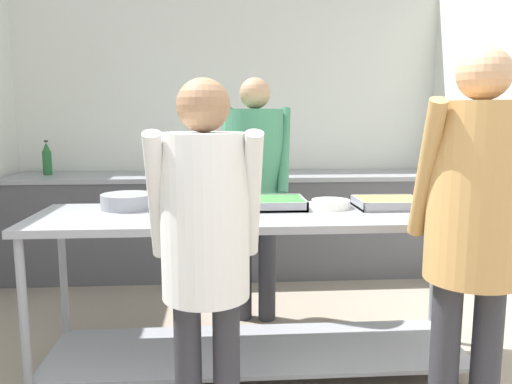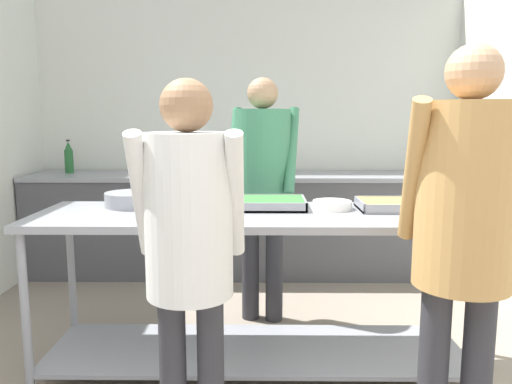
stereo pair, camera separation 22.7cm
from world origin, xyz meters
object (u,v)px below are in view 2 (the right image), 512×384
sauce_pan (131,199)px  serving_tray_vegetables (263,203)px  plate_stack (332,205)px  guest_serving_left (465,218)px  guest_serving_right (189,233)px  serving_tray_roast (391,205)px  cook_behind_counter (262,174)px  water_bottle (69,158)px  broccoli_bowl (194,200)px

sauce_pan → serving_tray_vegetables: bearing=-2.2°
plate_stack → sauce_pan: bearing=176.7°
guest_serving_left → plate_stack: bearing=113.4°
serving_tray_vegetables → guest_serving_right: bearing=-108.9°
plate_stack → serving_tray_roast: 0.33m
serving_tray_vegetables → cook_behind_counter: cook_behind_counter is taller
guest_serving_left → water_bottle: bearing=134.0°
broccoli_bowl → water_bottle: 2.21m
broccoli_bowl → guest_serving_right: 0.89m
broccoli_bowl → guest_serving_left: bearing=-38.5°
broccoli_bowl → water_bottle: bearing=128.9°
guest_serving_left → serving_tray_roast: bearing=93.4°
guest_serving_right → water_bottle: (-1.48, 2.60, 0.09)m
broccoli_bowl → cook_behind_counter: bearing=54.9°
sauce_pan → guest_serving_right: size_ratio=0.28×
serving_tray_vegetables → serving_tray_roast: size_ratio=1.32×
sauce_pan → serving_tray_roast: bearing=-3.0°
broccoli_bowl → plate_stack: size_ratio=1.04×
sauce_pan → cook_behind_counter: size_ratio=0.26×
serving_tray_vegetables → guest_serving_left: guest_serving_left is taller
serving_tray_roast → cook_behind_counter: 0.97m
broccoli_bowl → cook_behind_counter: (0.40, 0.57, 0.09)m
serving_tray_vegetables → cook_behind_counter: (-0.00, 0.58, 0.10)m
serving_tray_vegetables → water_bottle: (-1.78, 1.73, 0.12)m
serving_tray_roast → cook_behind_counter: bearing=139.4°
water_bottle → serving_tray_roast: bearing=-35.2°
broccoli_bowl → serving_tray_roast: bearing=-3.0°
plate_stack → serving_tray_roast: bearing=-1.9°
serving_tray_vegetables → guest_serving_left: (0.78, -0.93, 0.11)m
serving_tray_roast → cook_behind_counter: cook_behind_counter is taller
broccoli_bowl → guest_serving_left: (1.18, -0.94, 0.09)m
guest_serving_left → guest_serving_right: size_ratio=1.08×
guest_serving_right → cook_behind_counter: (0.30, 1.46, 0.07)m
sauce_pan → broccoli_bowl: 0.37m
broccoli_bowl → plate_stack: (0.80, -0.05, -0.02)m
plate_stack → cook_behind_counter: bearing=122.8°
sauce_pan → serving_tray_roast: sauce_pan is taller
water_bottle → sauce_pan: bearing=-59.2°
serving_tray_roast → water_bottle: bearing=144.8°
water_bottle → serving_tray_vegetables: bearing=-44.0°
sauce_pan → water_bottle: 1.98m
water_bottle → plate_stack: bearing=-39.0°
serving_tray_vegetables → sauce_pan: bearing=177.8°
sauce_pan → guest_serving_left: size_ratio=0.26×
serving_tray_vegetables → water_bottle: bearing=136.0°
serving_tray_roast → guest_serving_right: (-1.03, -0.83, 0.03)m
plate_stack → guest_serving_left: 0.98m
broccoli_bowl → serving_tray_vegetables: size_ratio=0.48×
serving_tray_vegetables → guest_serving_left: bearing=-50.0°
broccoli_bowl → cook_behind_counter: size_ratio=0.14×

